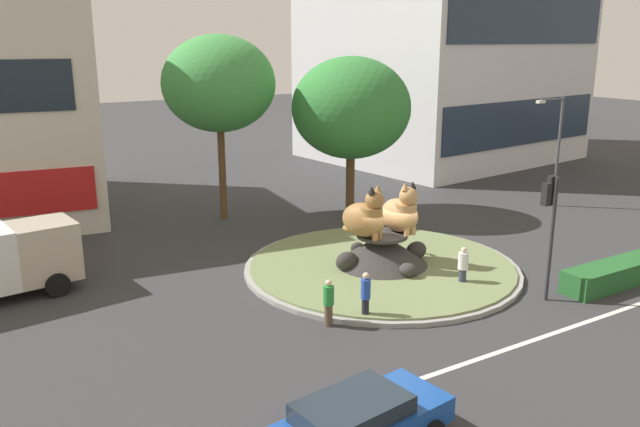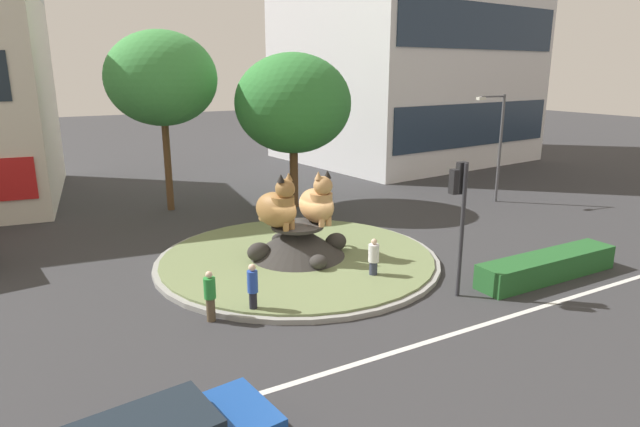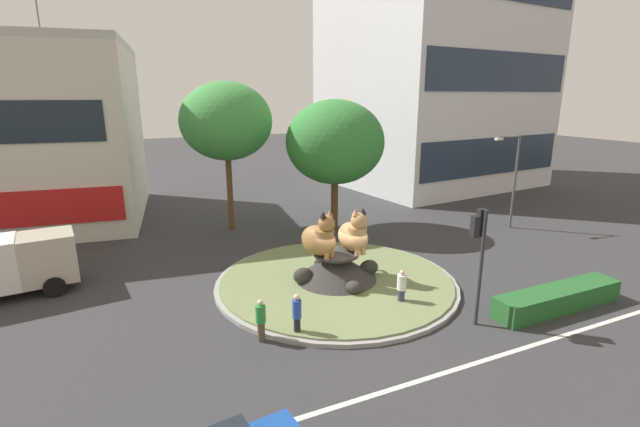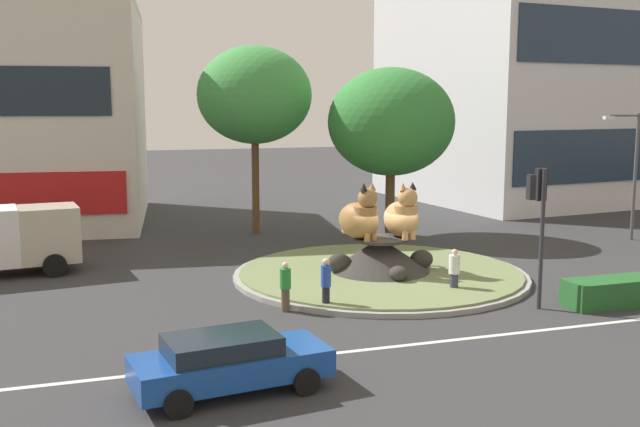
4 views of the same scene
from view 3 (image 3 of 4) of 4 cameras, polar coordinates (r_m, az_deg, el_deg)
name	(u,v)px [view 3 (image 3 of 4)]	position (r m, az deg, el deg)	size (l,w,h in m)	color
ground_plane	(336,284)	(21.46, 2.05, -8.94)	(160.00, 160.00, 0.00)	#333335
lane_centreline	(443,373)	(15.77, 15.43, -19.05)	(112.00, 0.20, 0.01)	silver
roundabout_island	(336,275)	(21.28, 2.07, -7.89)	(11.32, 11.32, 1.55)	gray
cat_statue_tabby	(320,238)	(20.34, 0.01, -3.20)	(1.78, 2.48, 2.19)	#9E703D
cat_statue_calico	(354,235)	(20.89, 4.37, -2.75)	(1.41, 2.24, 2.18)	tan
traffic_light_mast	(480,242)	(17.71, 19.70, -3.39)	(0.76, 0.48, 4.60)	#2D2D33
clipped_hedge_strip	(558,299)	(21.39, 28.04, -9.56)	(6.25, 1.20, 0.90)	#235B28
broadleaf_tree_behind_island	(335,142)	(28.85, 1.92, 9.06)	(6.30, 6.30, 8.42)	brown
second_tree_near_tower	(226,121)	(29.19, -11.88, 11.41)	(5.76, 5.76, 9.51)	brown
streetlight_arm	(513,175)	(31.83, 23.38, 4.57)	(1.93, 0.38, 6.17)	#4C4C51
pedestrian_green_shirt	(261,320)	(16.64, -7.56, -13.27)	(0.37, 0.37, 1.63)	brown
pedestrian_blue_shirt	(297,315)	(16.70, -2.96, -12.76)	(0.33, 0.33, 1.73)	black
pedestrian_white_shirt	(401,288)	(19.30, 10.35, -9.27)	(0.39, 0.39, 1.62)	#33384C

